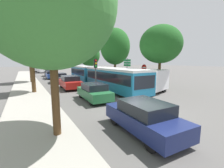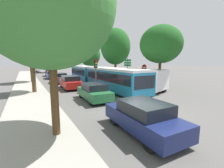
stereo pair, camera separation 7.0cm
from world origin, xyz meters
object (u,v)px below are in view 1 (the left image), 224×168
object	(u,v)px
no_entry_sign	(144,73)
tree_left_far	(29,52)
queued_car_graphite	(59,78)
queued_car_black	(49,73)
tree_left_near	(48,6)
direction_sign_post	(127,66)
queued_car_green	(94,92)
city_bus_rear	(41,67)
articulated_bus	(100,75)
tree_right_far	(89,55)
white_van	(150,81)
queued_car_navy	(144,117)
queued_car_blue	(52,75)
queued_car_red	(70,82)
tree_right_near	(160,45)
tree_left_mid	(31,46)
traffic_light	(96,68)
tree_right_mid	(115,47)

from	to	relation	value
no_entry_sign	tree_left_far	size ratio (longest dim) A/B	0.44
queued_car_graphite	queued_car_black	world-z (taller)	queued_car_graphite
no_entry_sign	tree_left_near	distance (m)	12.85
direction_sign_post	tree_left_near	size ratio (longest dim) A/B	0.47
queued_car_green	city_bus_rear	bearing A→B (deg)	2.99
articulated_bus	tree_right_far	world-z (taller)	tree_right_far
tree_left_near	tree_left_far	distance (m)	18.99
queued_car_black	white_van	size ratio (longest dim) A/B	0.80
white_van	tree_left_far	distance (m)	17.76
queued_car_navy	no_entry_sign	size ratio (longest dim) A/B	1.48
city_bus_rear	tree_left_far	bearing A→B (deg)	167.32
city_bus_rear	queued_car_blue	bearing A→B (deg)	175.37
queued_car_red	tree_left_far	bearing A→B (deg)	27.38
direction_sign_post	tree_right_near	distance (m)	6.15
white_van	tree_right_near	xyz separation A→B (m)	(2.09, 0.79, 3.58)
tree_left_near	white_van	bearing A→B (deg)	24.59
city_bus_rear	tree_left_far	xyz separation A→B (m)	(-3.65, -24.22, 3.07)
articulated_bus	tree_left_mid	size ratio (longest dim) A/B	2.51
no_entry_sign	traffic_light	bearing A→B (deg)	-104.46
articulated_bus	traffic_light	distance (m)	3.71
queued_car_red	tree_left_mid	distance (m)	5.43
queued_car_green	queued_car_black	size ratio (longest dim) A/B	0.95
queued_car_red	queued_car_navy	bearing A→B (deg)	-177.97
tree_right_near	tree_right_far	size ratio (longest dim) A/B	0.98
direction_sign_post	articulated_bus	bearing A→B (deg)	-1.84
queued_car_graphite	white_van	size ratio (longest dim) A/B	0.81
queued_car_blue	no_entry_sign	distance (m)	18.26
queued_car_black	direction_sign_post	xyz separation A→B (m)	(7.80, -17.54, 1.83)
articulated_bus	tree_right_mid	size ratio (longest dim) A/B	1.97
white_van	direction_sign_post	distance (m)	6.95
tree_right_far	city_bus_rear	bearing A→B (deg)	113.94
city_bus_rear	no_entry_sign	size ratio (longest dim) A/B	3.95
queued_car_graphite	tree_left_mid	size ratio (longest dim) A/B	0.66
queued_car_blue	tree_right_far	distance (m)	9.30
no_entry_sign	tree_left_mid	xyz separation A→B (m)	(-10.81, 3.90, 2.69)
white_van	tree_right_far	xyz separation A→B (m)	(2.10, 20.57, 3.33)
queued_car_black	tree_left_mid	world-z (taller)	tree_left_mid
white_van	queued_car_green	bearing A→B (deg)	-21.47
city_bus_rear	no_entry_sign	world-z (taller)	no_entry_sign
queued_car_black	tree_left_near	bearing A→B (deg)	174.93
queued_car_red	traffic_light	distance (m)	4.13
queued_car_blue	tree_left_mid	world-z (taller)	tree_left_mid
tree_left_far	tree_right_mid	world-z (taller)	tree_right_mid
city_bus_rear	white_van	bearing A→B (deg)	-175.33
tree_left_far	tree_right_far	xyz separation A→B (m)	(11.74, 6.01, 0.13)
city_bus_rear	queued_car_graphite	world-z (taller)	city_bus_rear
queued_car_graphite	traffic_light	size ratio (longest dim) A/B	1.27
articulated_bus	tree_left_near	bearing A→B (deg)	-34.12
queued_car_red	queued_car_black	size ratio (longest dim) A/B	1.04
no_entry_sign	queued_car_green	bearing A→B (deg)	-76.85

